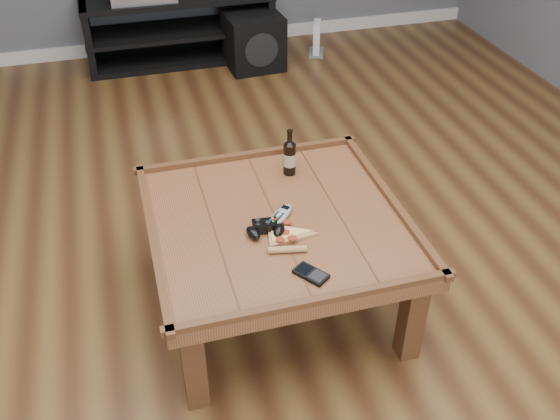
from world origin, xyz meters
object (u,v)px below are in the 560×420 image
object	(u,v)px
coffee_table	(276,231)
game_console	(317,40)
media_console	(180,28)
beer_bottle	(290,156)
game_controller	(266,229)
remote_control	(279,217)
subwoofer	(253,41)
smartphone	(311,274)
pizza_slice	(286,236)

from	to	relation	value
coffee_table	game_console	size ratio (longest dim) A/B	4.08
media_console	game_console	size ratio (longest dim) A/B	5.55
beer_bottle	game_controller	xyz separation A→B (m)	(-0.21, -0.38, -0.06)
coffee_table	game_controller	world-z (taller)	game_controller
coffee_table	game_console	world-z (taller)	coffee_table
remote_control	subwoofer	xyz separation A→B (m)	(0.50, 2.48, -0.26)
game_console	smartphone	bearing A→B (deg)	-88.73
coffee_table	game_console	xyz separation A→B (m)	(1.04, 2.57, -0.28)
game_console	beer_bottle	bearing A→B (deg)	-91.23
game_controller	smartphone	size ratio (longest dim) A/B	1.24
media_console	beer_bottle	bearing A→B (deg)	-86.63
game_controller	smartphone	bearing A→B (deg)	-64.80
game_controller	smartphone	distance (m)	0.29
pizza_slice	game_console	world-z (taller)	pizza_slice
coffee_table	beer_bottle	distance (m)	0.37
pizza_slice	game_console	distance (m)	2.91
pizza_slice	smartphone	world-z (taller)	pizza_slice
coffee_table	remote_control	xyz separation A→B (m)	(0.01, -0.00, 0.07)
beer_bottle	game_controller	distance (m)	0.44
game_controller	game_console	bearing A→B (deg)	73.70
subwoofer	media_console	bearing A→B (deg)	147.88
game_controller	smartphone	xyz separation A→B (m)	(0.09, -0.27, -0.01)
beer_bottle	game_console	size ratio (longest dim) A/B	0.84
pizza_slice	smartphone	xyz separation A→B (m)	(0.03, -0.22, -0.00)
pizza_slice	game_controller	bearing A→B (deg)	154.45
media_console	coffee_table	bearing A→B (deg)	-90.00
remote_control	subwoofer	world-z (taller)	remote_control
coffee_table	game_console	distance (m)	2.79
coffee_table	smartphone	world-z (taller)	coffee_table
beer_bottle	pizza_slice	size ratio (longest dim) A/B	0.75
coffee_table	media_console	bearing A→B (deg)	90.00
coffee_table	smartphone	size ratio (longest dim) A/B	7.54
beer_bottle	smartphone	bearing A→B (deg)	-99.87
coffee_table	remote_control	size ratio (longest dim) A/B	5.89
remote_control	game_console	world-z (taller)	remote_control
coffee_table	smartphone	bearing A→B (deg)	-85.13
remote_control	game_console	size ratio (longest dim) A/B	0.69
beer_bottle	smartphone	world-z (taller)	beer_bottle
media_console	subwoofer	xyz separation A→B (m)	(0.51, -0.27, -0.05)
media_console	remote_control	xyz separation A→B (m)	(0.01, -2.75, 0.22)
pizza_slice	media_console	bearing A→B (deg)	101.52
beer_bottle	remote_control	size ratio (longest dim) A/B	1.21
game_controller	remote_control	distance (m)	0.10
beer_bottle	smartphone	distance (m)	0.67
beer_bottle	subwoofer	size ratio (longest dim) A/B	0.50
media_console	game_console	world-z (taller)	media_console
smartphone	remote_control	bearing A→B (deg)	57.40
game_console	media_console	bearing A→B (deg)	-169.29
media_console	game_console	xyz separation A→B (m)	(1.04, -0.18, -0.13)
coffee_table	media_console	xyz separation A→B (m)	(0.00, 2.75, -0.15)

